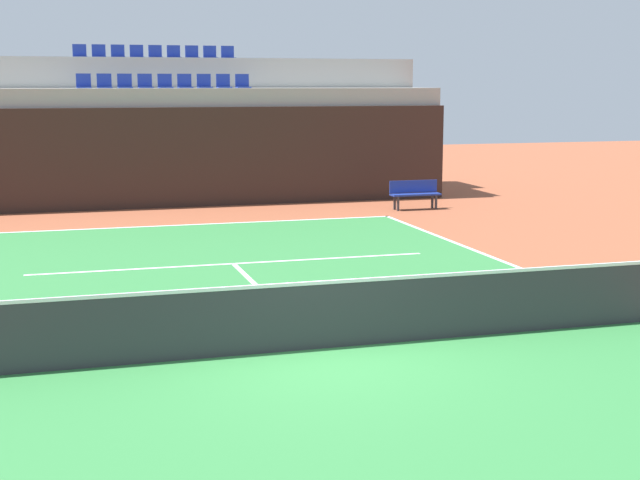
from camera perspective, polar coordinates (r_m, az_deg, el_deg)
name	(u,v)px	position (r m, az deg, el deg)	size (l,w,h in m)	color
ground_plane	(321,349)	(12.97, 0.08, -6.79)	(80.00, 80.00, 0.00)	brown
court_surface	(321,349)	(12.97, 0.08, -6.76)	(11.00, 24.00, 0.01)	#2D7238
baseline_far	(193,225)	(24.41, -7.88, 0.95)	(11.00, 0.10, 0.00)	white
service_line_far	(234,264)	(19.02, -5.38, -1.47)	(8.26, 0.10, 0.00)	white
centre_service_line	(269,298)	(15.96, -3.18, -3.61)	(0.10, 6.40, 0.00)	white
back_wall	(173,158)	(27.93, -9.10, 5.07)	(17.39, 0.30, 2.98)	black
stands_tier_lower	(167,145)	(29.24, -9.46, 5.81)	(17.39, 2.40, 3.54)	#9E9E99
stands_tier_upper	(158,126)	(31.60, -10.02, 6.95)	(17.39, 2.40, 4.51)	#9E9E99
seating_row_lower	(165,84)	(29.28, -9.58, 9.52)	(5.34, 0.44, 0.44)	navy
seating_row_upper	(156,55)	(31.67, -10.16, 11.26)	(5.34, 0.44, 0.44)	navy
tennis_net	(321,314)	(12.83, 0.08, -4.61)	(11.08, 0.08, 1.07)	black
player_bench	(415,192)	(27.33, 5.89, 2.97)	(1.50, 0.40, 0.85)	navy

